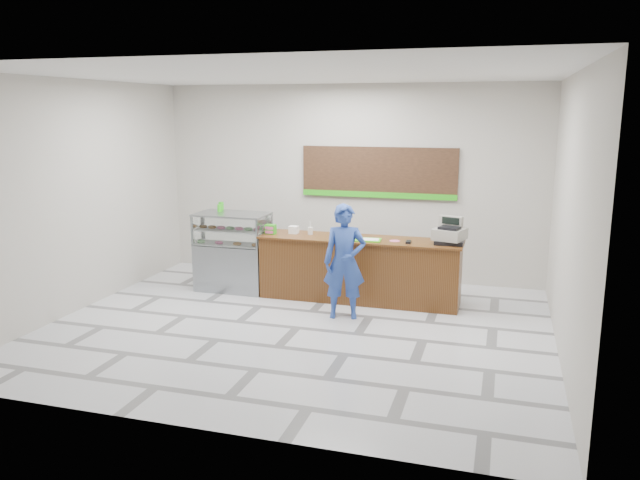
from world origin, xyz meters
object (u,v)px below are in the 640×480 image
(sales_counter, at_px, (359,269))
(serving_tray, at_px, (368,240))
(customer, at_px, (345,262))
(display_case, at_px, (233,251))
(cash_register, at_px, (450,234))

(sales_counter, relative_size, serving_tray, 7.74)
(serving_tray, distance_m, customer, 0.80)
(sales_counter, distance_m, display_case, 2.23)
(sales_counter, height_order, display_case, display_case)
(display_case, xyz_separation_m, customer, (2.20, -0.89, 0.18))
(sales_counter, distance_m, cash_register, 1.56)
(serving_tray, bearing_deg, display_case, 171.24)
(display_case, xyz_separation_m, cash_register, (3.63, 0.01, 0.51))
(display_case, bearing_deg, sales_counter, 0.00)
(serving_tray, height_order, customer, customer)
(sales_counter, distance_m, serving_tray, 0.57)
(display_case, height_order, customer, customer)
(display_case, relative_size, serving_tray, 3.16)
(serving_tray, bearing_deg, sales_counter, 134.54)
(display_case, distance_m, cash_register, 3.66)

